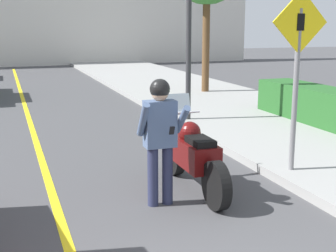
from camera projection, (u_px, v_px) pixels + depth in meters
road_center_line at (40, 156)px, 8.43m from camera, size 0.12×36.00×0.01m
building_backdrop at (19, 0)px, 26.29m from camera, size 28.00×1.20×7.32m
motorcycle at (193, 155)px, 6.61m from camera, size 0.62×2.18×1.30m
person_biker at (160, 130)px, 5.94m from camera, size 0.59×0.46×1.66m
crossing_sign at (297, 65)px, 6.83m from camera, size 0.91×0.08×2.66m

